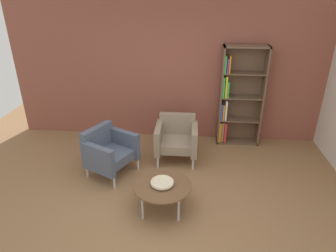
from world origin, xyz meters
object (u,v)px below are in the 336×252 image
armchair_spare_guest (177,138)px  bookshelf_tall (236,99)px  coffee_table_low (162,186)px  armchair_by_bookshelf (109,151)px  decorative_bowl (162,182)px

armchair_spare_guest → bookshelf_tall: bearing=34.4°
coffee_table_low → armchair_by_bookshelf: size_ratio=0.87×
decorative_bowl → armchair_by_bookshelf: (-0.96, 0.81, -0.02)m
coffee_table_low → armchair_spare_guest: armchair_spare_guest is taller
decorative_bowl → armchair_spare_guest: (0.11, 1.36, -0.02)m
armchair_spare_guest → coffee_table_low: bearing=-95.1°
decorative_bowl → armchair_by_bookshelf: bearing=140.0°
bookshelf_tall → coffee_table_low: (-1.19, -2.11, -0.54)m
armchair_by_bookshelf → armchair_spare_guest: size_ratio=1.18×
coffee_table_low → armchair_by_bookshelf: 1.26m
bookshelf_tall → armchair_by_bookshelf: bearing=-148.9°
bookshelf_tall → coffee_table_low: bookshelf_tall is taller
decorative_bowl → bookshelf_tall: bearing=60.6°
armchair_by_bookshelf → coffee_table_low: bearing=-102.9°
coffee_table_low → bookshelf_tall: bearing=60.6°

